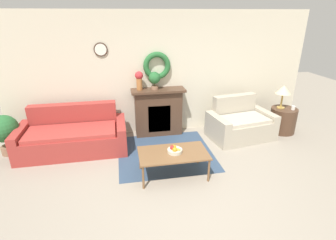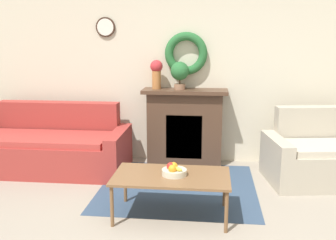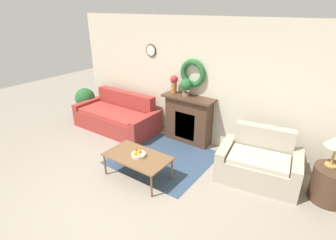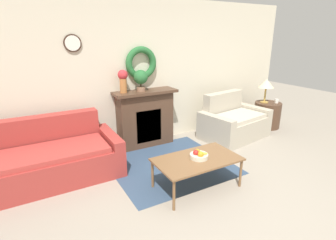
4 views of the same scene
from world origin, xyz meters
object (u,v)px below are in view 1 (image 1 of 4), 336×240
couch_left (74,136)px  vase_on_mantel_left (139,79)px  fruit_bowl (175,150)px  potted_plant_on_mantel (154,79)px  coffee_table (173,154)px  table_lamp (284,90)px  mug (293,108)px  loveseat_right (240,124)px  potted_plant_floor_by_couch (4,131)px  fireplace (158,112)px  side_table_by_loveseat (283,120)px

couch_left → vase_on_mantel_left: bearing=17.0°
fruit_bowl → potted_plant_on_mantel: size_ratio=0.65×
coffee_table → table_lamp: size_ratio=2.17×
couch_left → coffee_table: (1.81, -1.28, 0.10)m
fruit_bowl → couch_left: bearing=144.9°
mug → vase_on_mantel_left: vase_on_mantel_left is taller
loveseat_right → table_lamp: bearing=-1.1°
fruit_bowl → potted_plant_floor_by_couch: (-3.10, 1.34, 0.02)m
fruit_bowl → table_lamp: table_lamp is taller
fireplace → vase_on_mantel_left: size_ratio=2.94×
fireplace → potted_plant_on_mantel: size_ratio=3.09×
table_lamp → vase_on_mantel_left: vase_on_mantel_left is taller
vase_on_mantel_left → potted_plant_floor_by_couch: bearing=-171.7°
coffee_table → table_lamp: (2.83, 1.35, 0.60)m
potted_plant_on_mantel → potted_plant_floor_by_couch: 3.14m
table_lamp → loveseat_right: bearing=-172.1°
fruit_bowl → potted_plant_floor_by_couch: 3.37m
coffee_table → table_lamp: 3.19m
mug → potted_plant_floor_by_couch: 6.11m
mug → vase_on_mantel_left: bearing=171.1°
couch_left → coffee_table: couch_left is taller
coffee_table → table_lamp: table_lamp is taller
couch_left → table_lamp: (4.63, 0.07, 0.70)m
table_lamp → vase_on_mantel_left: size_ratio=1.34×
mug → potted_plant_on_mantel: 3.22m
fireplace → mug: (3.02, -0.53, 0.08)m
coffee_table → potted_plant_on_mantel: bearing=92.2°
vase_on_mantel_left → potted_plant_floor_by_couch: vase_on_mantel_left is taller
fireplace → table_lamp: 2.88m
loveseat_right → mug: (1.25, -0.02, 0.31)m
potted_plant_on_mantel → potted_plant_floor_by_couch: (-3.01, -0.37, -0.80)m
fruit_bowl → vase_on_mantel_left: bearing=103.5°
loveseat_right → fruit_bowl: loveseat_right is taller
fireplace → couch_left: bearing=-166.5°
coffee_table → potted_plant_floor_by_couch: potted_plant_floor_by_couch is taller
side_table_by_loveseat → mug: 0.37m
fireplace → fruit_bowl: fireplace is taller
fireplace → potted_plant_on_mantel: bearing=-169.2°
couch_left → potted_plant_on_mantel: (1.74, 0.42, 1.00)m
mug → potted_plant_floor_by_couch: bearing=178.7°
mug → fruit_bowl: bearing=-158.4°
side_table_by_loveseat → fireplace: bearing=171.6°
loveseat_right → table_lamp: (1.04, 0.14, 0.69)m
vase_on_mantel_left → potted_plant_floor_by_couch: (-2.68, -0.39, -0.80)m
couch_left → mug: (4.84, -0.09, 0.32)m
potted_plant_on_mantel → fireplace: bearing=10.8°
loveseat_right → mug: loveseat_right is taller
side_table_by_loveseat → vase_on_mantel_left: size_ratio=1.47×
couch_left → table_lamp: size_ratio=3.91×
fireplace → couch_left: (-1.82, -0.44, -0.24)m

